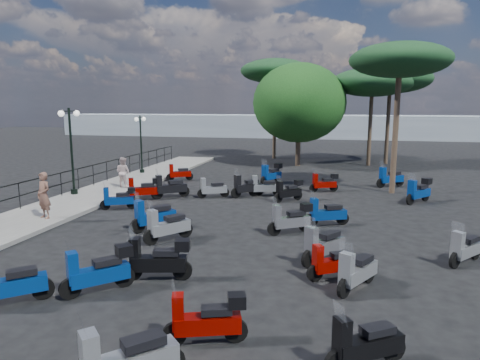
% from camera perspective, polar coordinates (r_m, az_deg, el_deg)
% --- Properties ---
extents(ground, '(120.00, 120.00, 0.00)m').
position_cam_1_polar(ground, '(16.69, -4.69, -5.30)').
color(ground, black).
rests_on(ground, ground).
extents(sidewalk, '(3.00, 30.00, 0.15)m').
position_cam_1_polar(sidewalk, '(22.04, -18.55, -1.84)').
color(sidewalk, '#63625F').
rests_on(sidewalk, ground).
extents(railing, '(0.04, 26.04, 1.10)m').
position_cam_1_polar(railing, '(22.44, -21.76, 0.31)').
color(railing, black).
rests_on(railing, sidewalk).
extents(lamp_post_1, '(0.48, 1.19, 4.11)m').
position_cam_1_polar(lamp_post_1, '(21.84, -21.59, 4.30)').
color(lamp_post_1, black).
rests_on(lamp_post_1, sidewalk).
extents(lamp_post_2, '(0.35, 1.06, 3.60)m').
position_cam_1_polar(lamp_post_2, '(27.64, -13.07, 5.18)').
color(lamp_post_2, black).
rests_on(lamp_post_2, sidewalk).
extents(woman, '(0.75, 0.62, 1.76)m').
position_cam_1_polar(woman, '(17.71, -24.69, -1.87)').
color(woman, brown).
rests_on(woman, sidewalk).
extents(pedestrian_far, '(0.84, 0.70, 1.57)m').
position_cam_1_polar(pedestrian_far, '(23.07, -15.34, 1.02)').
color(pedestrian_far, '#C1A7A5').
rests_on(pedestrian_far, sidewalk).
extents(scooter_1, '(1.41, 0.86, 1.21)m').
position_cam_1_polar(scooter_1, '(18.87, -15.87, -2.43)').
color(scooter_1, black).
rests_on(scooter_1, ground).
extents(scooter_2, '(1.54, 0.96, 1.34)m').
position_cam_1_polar(scooter_2, '(20.50, -12.76, -1.20)').
color(scooter_2, black).
rests_on(scooter_2, ground).
extents(scooter_3, '(1.51, 1.22, 1.46)m').
position_cam_1_polar(scooter_3, '(20.63, -9.33, -1.00)').
color(scooter_3, black).
rests_on(scooter_3, ground).
extents(scooter_4, '(1.41, 0.92, 1.26)m').
position_cam_1_polar(scooter_4, '(25.29, -8.13, 0.88)').
color(scooter_4, black).
rests_on(scooter_4, ground).
extents(scooter_5, '(1.38, 1.25, 1.39)m').
position_cam_1_polar(scooter_5, '(10.93, -28.44, -12.20)').
color(scooter_5, black).
rests_on(scooter_5, ground).
extents(scooter_6, '(1.35, 1.38, 1.40)m').
position_cam_1_polar(scooter_6, '(10.80, -18.35, -11.48)').
color(scooter_6, black).
rests_on(scooter_6, ground).
extents(scooter_7, '(1.26, 1.48, 1.46)m').
position_cam_1_polar(scooter_7, '(15.46, -11.45, -4.76)').
color(scooter_7, black).
rests_on(scooter_7, ground).
extents(scooter_8, '(1.41, 0.87, 1.24)m').
position_cam_1_polar(scooter_8, '(20.47, -3.69, -1.20)').
color(scooter_8, black).
rests_on(scooter_8, ground).
extents(scooter_9, '(1.40, 1.26, 1.41)m').
position_cam_1_polar(scooter_9, '(20.59, 0.91, -0.93)').
color(scooter_9, black).
rests_on(scooter_9, ground).
extents(scooter_10, '(1.04, 1.65, 1.44)m').
position_cam_1_polar(scooter_10, '(24.16, 4.20, 0.79)').
color(scooter_10, black).
rests_on(scooter_10, ground).
extents(scooter_11, '(1.53, 0.74, 1.26)m').
position_cam_1_polar(scooter_11, '(8.32, -4.50, -18.09)').
color(scooter_11, black).
rests_on(scooter_11, ground).
extents(scooter_12, '(1.74, 0.70, 1.40)m').
position_cam_1_polar(scooter_12, '(11.16, -10.86, -10.43)').
color(scooter_12, black).
rests_on(scooter_12, ground).
extents(scooter_13, '(1.19, 1.49, 1.43)m').
position_cam_1_polar(scooter_13, '(14.15, -9.69, -6.13)').
color(scooter_13, black).
rests_on(scooter_13, ground).
extents(scooter_14, '(1.58, 0.74, 1.30)m').
position_cam_1_polar(scooter_14, '(20.82, 3.28, -0.94)').
color(scooter_14, black).
rests_on(scooter_14, ground).
extents(scooter_16, '(1.35, 0.88, 1.20)m').
position_cam_1_polar(scooter_16, '(11.30, 12.27, -10.82)').
color(scooter_16, black).
rests_on(scooter_16, ground).
extents(scooter_17, '(1.16, 1.53, 1.44)m').
position_cam_1_polar(scooter_17, '(12.35, 10.98, -8.56)').
color(scooter_17, black).
rests_on(scooter_17, ground).
extents(scooter_18, '(1.48, 1.10, 1.35)m').
position_cam_1_polar(scooter_18, '(14.85, 6.78, -5.24)').
color(scooter_18, black).
rests_on(scooter_18, ground).
extents(scooter_19, '(1.25, 1.20, 1.26)m').
position_cam_1_polar(scooter_19, '(19.79, 6.50, -1.50)').
color(scooter_19, black).
rests_on(scooter_19, ground).
extents(scooter_20, '(1.43, 0.81, 1.21)m').
position_cam_1_polar(scooter_20, '(22.24, 11.17, -0.39)').
color(scooter_20, black).
rests_on(scooter_20, ground).
extents(scooter_21, '(1.38, 0.97, 1.26)m').
position_cam_1_polar(scooter_21, '(7.93, 16.28, -20.30)').
color(scooter_21, black).
rests_on(scooter_21, ground).
extents(scooter_22, '(0.99, 1.51, 1.34)m').
position_cam_1_polar(scooter_22, '(10.77, 15.27, -11.73)').
color(scooter_22, black).
rests_on(scooter_22, ground).
extents(scooter_23, '(1.13, 1.30, 1.29)m').
position_cam_1_polar(scooter_23, '(13.56, 27.85, -8.09)').
color(scooter_23, black).
rests_on(scooter_23, ground).
extents(scooter_24, '(1.58, 0.86, 1.34)m').
position_cam_1_polar(scooter_24, '(16.02, 11.43, -4.40)').
color(scooter_24, black).
rests_on(scooter_24, ground).
extents(scooter_25, '(1.27, 1.47, 1.42)m').
position_cam_1_polar(scooter_25, '(20.94, 22.72, -1.41)').
color(scooter_25, black).
rests_on(scooter_25, ground).
extents(scooter_26, '(1.53, 1.12, 1.42)m').
position_cam_1_polar(scooter_26, '(24.48, 19.38, 0.25)').
color(scooter_26, black).
rests_on(scooter_26, ground).
extents(broadleaf_tree, '(6.64, 6.64, 7.36)m').
position_cam_1_polar(broadleaf_tree, '(31.32, 7.88, 10.14)').
color(broadleaf_tree, '#38281E').
rests_on(broadleaf_tree, ground).
extents(pine_0, '(5.96, 5.96, 7.30)m').
position_cam_1_polar(pine_0, '(33.94, 19.42, 12.53)').
color(pine_0, '#38281E').
rests_on(pine_0, ground).
extents(pine_1, '(5.86, 5.86, 7.01)m').
position_cam_1_polar(pine_1, '(32.59, 17.24, 12.31)').
color(pine_1, '#38281E').
rests_on(pine_1, ground).
extents(pine_2, '(5.61, 5.61, 8.07)m').
position_cam_1_polar(pine_2, '(35.63, 4.71, 14.24)').
color(pine_2, '#38281E').
rests_on(pine_2, ground).
extents(pine_3, '(4.81, 4.81, 7.36)m').
position_cam_1_polar(pine_3, '(22.64, 20.54, 14.65)').
color(pine_3, '#38281E').
rests_on(pine_3, ground).
extents(distant_hills, '(70.00, 8.00, 3.00)m').
position_cam_1_polar(distant_hills, '(60.59, 8.48, 7.13)').
color(distant_hills, gray).
rests_on(distant_hills, ground).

